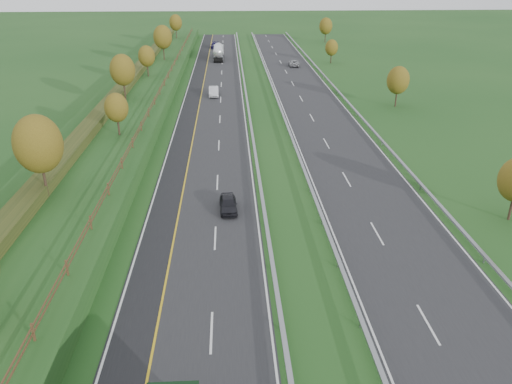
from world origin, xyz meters
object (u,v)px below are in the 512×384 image
road_tanker (218,51)px  car_silver_mid (214,91)px  car_oncoming (294,63)px  car_small_far (215,45)px  car_dark_near (228,204)px

road_tanker → car_silver_mid: size_ratio=2.34×
car_oncoming → car_small_far: bearing=-54.1°
car_dark_near → car_oncoming: bearing=75.6°
road_tanker → car_silver_mid: road_tanker is taller
car_silver_mid → road_tanker: bearing=88.4°
car_dark_near → car_oncoming: (15.40, 73.45, 0.01)m
car_dark_near → car_oncoming: car_oncoming is taller
road_tanker → car_silver_mid: 38.20m
car_small_far → car_dark_near: bearing=-84.7°
car_dark_near → car_oncoming: 75.04m
road_tanker → car_dark_near: 83.95m
road_tanker → car_silver_mid: bearing=-90.5°
car_silver_mid → car_small_far: 56.37m
road_tanker → car_oncoming: 20.38m
road_tanker → car_oncoming: road_tanker is taller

